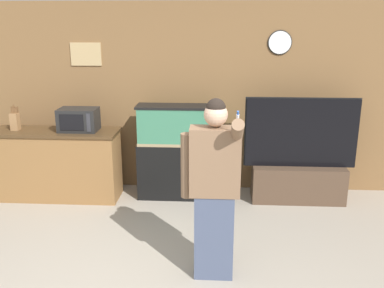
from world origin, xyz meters
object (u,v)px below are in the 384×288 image
object	(u,v)px
knife_block	(15,121)
person_standing	(214,188)
counter_island	(57,164)
microwave	(79,120)
aquarium_on_stand	(180,152)
tv_on_stand	(298,171)

from	to	relation	value
knife_block	person_standing	size ratio (longest dim) A/B	0.19
counter_island	microwave	size ratio (longest dim) A/B	3.39
knife_block	counter_island	bearing A→B (deg)	-0.88
aquarium_on_stand	person_standing	bearing A→B (deg)	-75.98
aquarium_on_stand	person_standing	xyz separation A→B (m)	(0.47, -1.87, 0.25)
microwave	person_standing	xyz separation A→B (m)	(1.79, -1.77, -0.20)
microwave	knife_block	size ratio (longest dim) A/B	1.50
knife_block	tv_on_stand	xyz separation A→B (m)	(3.77, 0.07, -0.66)
tv_on_stand	person_standing	distance (m)	2.21
tv_on_stand	knife_block	bearing A→B (deg)	-178.88
microwave	aquarium_on_stand	bearing A→B (deg)	4.02
microwave	tv_on_stand	size ratio (longest dim) A/B	0.34
aquarium_on_stand	counter_island	bearing A→B (deg)	-176.22
counter_island	aquarium_on_stand	world-z (taller)	aquarium_on_stand
tv_on_stand	aquarium_on_stand	bearing A→B (deg)	178.97
tv_on_stand	person_standing	xyz separation A→B (m)	(-1.12, -1.84, 0.48)
counter_island	tv_on_stand	world-z (taller)	tv_on_stand
aquarium_on_stand	knife_block	bearing A→B (deg)	-177.33
knife_block	tv_on_stand	size ratio (longest dim) A/B	0.23
microwave	counter_island	bearing A→B (deg)	-177.18
knife_block	tv_on_stand	bearing A→B (deg)	1.12
knife_block	aquarium_on_stand	bearing A→B (deg)	2.67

